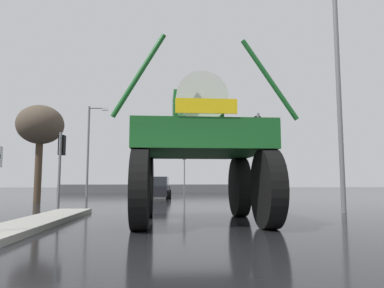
% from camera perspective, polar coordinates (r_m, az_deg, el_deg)
% --- Properties ---
extents(ground_plane, '(120.00, 120.00, 0.00)m').
position_cam_1_polar(ground_plane, '(24.05, -3.16, -8.77)').
color(ground_plane, black).
extents(median_island, '(1.20, 7.43, 0.15)m').
position_cam_1_polar(median_island, '(10.88, -22.85, -11.17)').
color(median_island, '#9E9B93').
rests_on(median_island, ground).
extents(oversize_sprayer, '(4.63, 5.34, 4.79)m').
position_cam_1_polar(oversize_sprayer, '(10.49, 1.00, -0.49)').
color(oversize_sprayer, black).
rests_on(oversize_sprayer, ground).
extents(sedan_ahead, '(2.07, 4.19, 1.52)m').
position_cam_1_polar(sedan_ahead, '(25.58, -5.61, -6.99)').
color(sedan_ahead, black).
rests_on(sedan_ahead, ground).
extents(traffic_signal_near_left, '(0.24, 0.54, 3.21)m').
position_cam_1_polar(traffic_signal_near_left, '(16.13, -19.96, -1.43)').
color(traffic_signal_near_left, slate).
rests_on(traffic_signal_near_left, ground).
extents(traffic_signal_near_right, '(0.24, 0.54, 4.12)m').
position_cam_1_polar(traffic_signal_near_right, '(16.00, 10.35, 0.75)').
color(traffic_signal_near_right, slate).
rests_on(traffic_signal_near_right, ground).
extents(traffic_signal_far_left, '(0.24, 0.55, 4.14)m').
position_cam_1_polar(traffic_signal_far_left, '(33.13, -1.22, -2.82)').
color(traffic_signal_far_left, slate).
rests_on(traffic_signal_far_left, ground).
extents(streetlight_near_right, '(1.80, 0.24, 8.89)m').
position_cam_1_polar(streetlight_near_right, '(15.22, 22.54, 8.70)').
color(streetlight_near_right, slate).
rests_on(streetlight_near_right, ground).
extents(streetlight_far_left, '(1.69, 0.24, 7.64)m').
position_cam_1_polar(streetlight_far_left, '(31.89, -15.88, -0.25)').
color(streetlight_far_left, slate).
rests_on(streetlight_far_left, ground).
extents(bare_tree_left, '(2.67, 2.67, 5.63)m').
position_cam_1_polar(bare_tree_left, '(22.86, -22.86, 2.62)').
color(bare_tree_left, '#473828').
rests_on(bare_tree_left, ground).
extents(roadside_barrier, '(24.58, 0.24, 0.90)m').
position_cam_1_polar(roadside_barrier, '(40.15, -3.35, -7.05)').
color(roadside_barrier, '#59595B').
rests_on(roadside_barrier, ground).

